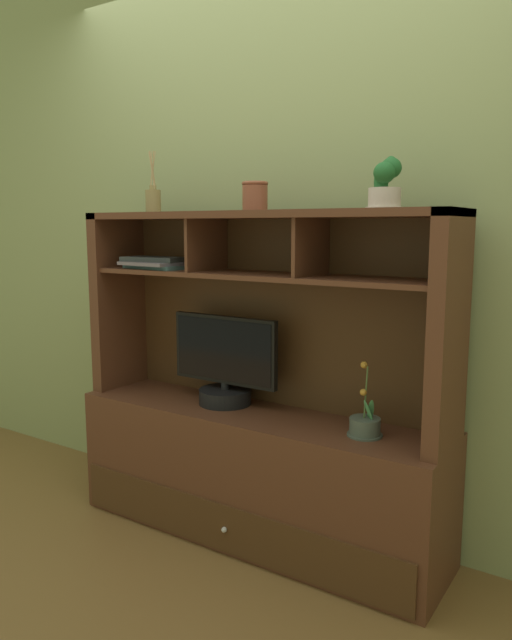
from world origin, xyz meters
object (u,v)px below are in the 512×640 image
at_px(potted_orchid, 365,426).
at_px(diffuser_bottle, 153,200).
at_px(magazine_stack_left, 155,263).
at_px(potted_succulent, 385,185).
at_px(media_console, 257,442).
at_px(ceramic_vase, 255,196).
at_px(tv_monitor, 225,369).

height_order(potted_orchid, diffuser_bottle, diffuser_bottle).
relative_size(magazine_stack_left, potted_succulent, 1.76).
xyz_separation_m(media_console, magazine_stack_left, (-0.53, -0.05, 0.77)).
bearing_deg(ceramic_vase, potted_succulent, 3.22).
height_order(diffuser_bottle, potted_succulent, diffuser_bottle).
height_order(potted_orchid, magazine_stack_left, magazine_stack_left).
height_order(potted_orchid, potted_succulent, potted_succulent).
distance_m(diffuser_bottle, ceramic_vase, 0.55).
xyz_separation_m(potted_orchid, diffuser_bottle, (-1.07, 0.01, 0.87)).
distance_m(diffuser_bottle, potted_succulent, 1.10).
relative_size(media_console, tv_monitor, 3.13).
height_order(tv_monitor, diffuser_bottle, diffuser_bottle).
xyz_separation_m(magazine_stack_left, diffuser_bottle, (-0.01, 0.01, 0.28)).
bearing_deg(magazine_stack_left, diffuser_bottle, 135.28).
distance_m(media_console, magazine_stack_left, 0.94).
relative_size(tv_monitor, potted_orchid, 1.88).
height_order(media_console, ceramic_vase, ceramic_vase).
bearing_deg(diffuser_bottle, magazine_stack_left, -44.72).
xyz_separation_m(potted_orchid, magazine_stack_left, (-1.05, -0.01, 0.58)).
xyz_separation_m(potted_succulent, ceramic_vase, (-0.55, -0.03, -0.03)).
xyz_separation_m(tv_monitor, potted_orchid, (0.70, -0.05, -0.12)).
distance_m(tv_monitor, potted_succulent, 1.07).
relative_size(diffuser_bottle, potted_succulent, 1.44).
xyz_separation_m(potted_orchid, potted_succulent, (0.03, 0.06, 0.90)).
relative_size(diffuser_bottle, ceramic_vase, 2.30).
distance_m(media_console, potted_succulent, 1.22).
bearing_deg(media_console, potted_orchid, -4.42).
relative_size(media_console, ceramic_vase, 14.07).
relative_size(media_console, diffuser_bottle, 6.13).
height_order(diffuser_bottle, ceramic_vase, diffuser_bottle).
relative_size(potted_succulent, ceramic_vase, 1.60).
xyz_separation_m(tv_monitor, magazine_stack_left, (-0.35, -0.05, 0.46)).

